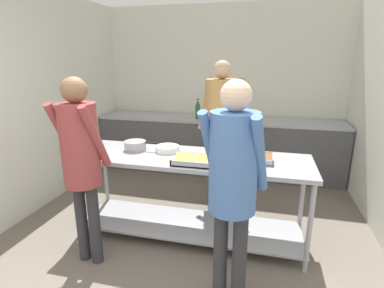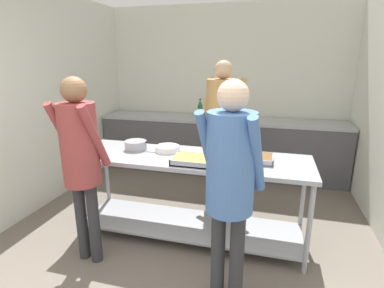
{
  "view_description": "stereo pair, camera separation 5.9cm",
  "coord_description": "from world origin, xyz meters",
  "px_view_note": "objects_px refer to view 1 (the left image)",
  "views": [
    {
      "loc": [
        0.73,
        -1.11,
        1.81
      ],
      "look_at": [
        0.03,
        1.71,
        0.98
      ],
      "focal_mm": 28.0,
      "sensor_mm": 36.0,
      "label": 1
    },
    {
      "loc": [
        0.79,
        -1.09,
        1.81
      ],
      "look_at": [
        0.03,
        1.71,
        0.98
      ],
      "focal_mm": 28.0,
      "sensor_mm": 36.0,
      "label": 2
    }
  ],
  "objects_px": {
    "serving_tray_vegetables": "(195,160)",
    "serving_tray_roast": "(247,157)",
    "guest_serving_left": "(81,153)",
    "plate_stack": "(167,149)",
    "guest_serving_right": "(233,173)",
    "water_bottle": "(198,110)",
    "sauce_pan": "(135,145)",
    "cook_behind_counter": "(221,120)"
  },
  "relations": [
    {
      "from": "guest_serving_left",
      "to": "guest_serving_right",
      "type": "distance_m",
      "value": 1.31
    },
    {
      "from": "sauce_pan",
      "to": "guest_serving_left",
      "type": "relative_size",
      "value": 0.22
    },
    {
      "from": "serving_tray_roast",
      "to": "guest_serving_left",
      "type": "relative_size",
      "value": 0.29
    },
    {
      "from": "plate_stack",
      "to": "water_bottle",
      "type": "xyz_separation_m",
      "value": [
        -0.07,
        1.73,
        0.13
      ]
    },
    {
      "from": "sauce_pan",
      "to": "guest_serving_left",
      "type": "height_order",
      "value": "guest_serving_left"
    },
    {
      "from": "serving_tray_roast",
      "to": "guest_serving_right",
      "type": "height_order",
      "value": "guest_serving_right"
    },
    {
      "from": "plate_stack",
      "to": "cook_behind_counter",
      "type": "bearing_deg",
      "value": 55.2
    },
    {
      "from": "serving_tray_vegetables",
      "to": "sauce_pan",
      "type": "bearing_deg",
      "value": 160.25
    },
    {
      "from": "serving_tray_roast",
      "to": "water_bottle",
      "type": "xyz_separation_m",
      "value": [
        -0.9,
        1.81,
        0.14
      ]
    },
    {
      "from": "serving_tray_vegetables",
      "to": "guest_serving_right",
      "type": "height_order",
      "value": "guest_serving_right"
    },
    {
      "from": "serving_tray_vegetables",
      "to": "serving_tray_roast",
      "type": "relative_size",
      "value": 0.8
    },
    {
      "from": "serving_tray_roast",
      "to": "guest_serving_right",
      "type": "xyz_separation_m",
      "value": [
        -0.05,
        -0.8,
        0.14
      ]
    },
    {
      "from": "guest_serving_left",
      "to": "guest_serving_right",
      "type": "bearing_deg",
      "value": -6.94
    },
    {
      "from": "guest_serving_right",
      "to": "water_bottle",
      "type": "distance_m",
      "value": 2.74
    },
    {
      "from": "water_bottle",
      "to": "serving_tray_vegetables",
      "type": "bearing_deg",
      "value": -77.95
    },
    {
      "from": "plate_stack",
      "to": "guest_serving_left",
      "type": "bearing_deg",
      "value": -126.02
    },
    {
      "from": "plate_stack",
      "to": "serving_tray_roast",
      "type": "height_order",
      "value": "plate_stack"
    },
    {
      "from": "cook_behind_counter",
      "to": "water_bottle",
      "type": "xyz_separation_m",
      "value": [
        -0.53,
        1.07,
        -0.07
      ]
    },
    {
      "from": "water_bottle",
      "to": "plate_stack",
      "type": "bearing_deg",
      "value": -87.62
    },
    {
      "from": "plate_stack",
      "to": "guest_serving_right",
      "type": "height_order",
      "value": "guest_serving_right"
    },
    {
      "from": "plate_stack",
      "to": "guest_serving_right",
      "type": "bearing_deg",
      "value": -48.59
    },
    {
      "from": "serving_tray_roast",
      "to": "guest_serving_left",
      "type": "distance_m",
      "value": 1.5
    },
    {
      "from": "guest_serving_right",
      "to": "water_bottle",
      "type": "relative_size",
      "value": 5.43
    },
    {
      "from": "serving_tray_vegetables",
      "to": "guest_serving_left",
      "type": "relative_size",
      "value": 0.23
    },
    {
      "from": "plate_stack",
      "to": "guest_serving_left",
      "type": "distance_m",
      "value": 0.9
    },
    {
      "from": "cook_behind_counter",
      "to": "water_bottle",
      "type": "relative_size",
      "value": 5.78
    },
    {
      "from": "serving_tray_roast",
      "to": "guest_serving_left",
      "type": "bearing_deg",
      "value": -154.49
    },
    {
      "from": "serving_tray_roast",
      "to": "cook_behind_counter",
      "type": "bearing_deg",
      "value": 116.71
    },
    {
      "from": "cook_behind_counter",
      "to": "plate_stack",
      "type": "bearing_deg",
      "value": -124.8
    },
    {
      "from": "serving_tray_vegetables",
      "to": "guest_serving_right",
      "type": "relative_size",
      "value": 0.23
    },
    {
      "from": "guest_serving_left",
      "to": "cook_behind_counter",
      "type": "distance_m",
      "value": 1.69
    },
    {
      "from": "serving_tray_roast",
      "to": "water_bottle",
      "type": "height_order",
      "value": "water_bottle"
    },
    {
      "from": "cook_behind_counter",
      "to": "serving_tray_vegetables",
      "type": "bearing_deg",
      "value": -96.11
    },
    {
      "from": "plate_stack",
      "to": "guest_serving_right",
      "type": "distance_m",
      "value": 1.18
    },
    {
      "from": "plate_stack",
      "to": "water_bottle",
      "type": "bearing_deg",
      "value": 92.38
    },
    {
      "from": "plate_stack",
      "to": "serving_tray_vegetables",
      "type": "distance_m",
      "value": 0.45
    },
    {
      "from": "serving_tray_vegetables",
      "to": "water_bottle",
      "type": "xyz_separation_m",
      "value": [
        -0.43,
        2.01,
        0.14
      ]
    },
    {
      "from": "water_bottle",
      "to": "guest_serving_right",
      "type": "bearing_deg",
      "value": -72.03
    },
    {
      "from": "guest_serving_right",
      "to": "cook_behind_counter",
      "type": "relative_size",
      "value": 0.94
    },
    {
      "from": "sauce_pan",
      "to": "cook_behind_counter",
      "type": "xyz_separation_m",
      "value": [
        0.8,
        0.68,
        0.18
      ]
    },
    {
      "from": "sauce_pan",
      "to": "plate_stack",
      "type": "bearing_deg",
      "value": 3.95
    },
    {
      "from": "cook_behind_counter",
      "to": "guest_serving_left",
      "type": "bearing_deg",
      "value": -125.44
    }
  ]
}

